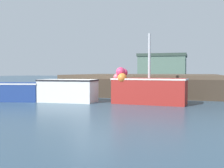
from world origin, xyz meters
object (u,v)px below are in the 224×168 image
object	(u,v)px
fishing_boat_near_right	(68,90)
rowboat	(155,99)
fishing_boat_mid	(147,89)
fishing_boat_near_left	(11,91)

from	to	relation	value
fishing_boat_near_right	rowboat	size ratio (longest dim) A/B	1.59
fishing_boat_mid	rowboat	size ratio (longest dim) A/B	1.97
fishing_boat_near_left	fishing_boat_near_right	distance (m)	3.42
fishing_boat_near_right	fishing_boat_mid	size ratio (longest dim) A/B	0.81
fishing_boat_mid	rowboat	world-z (taller)	fishing_boat_mid
fishing_boat_near_left	fishing_boat_mid	size ratio (longest dim) A/B	0.98
fishing_boat_near_left	fishing_boat_near_right	size ratio (longest dim) A/B	1.21
fishing_boat_near_right	rowboat	bearing A→B (deg)	16.09
fishing_boat_mid	fishing_boat_near_left	bearing A→B (deg)	-174.25
fishing_boat_near_right	fishing_boat_mid	xyz separation A→B (m)	(4.35, 0.31, 0.12)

